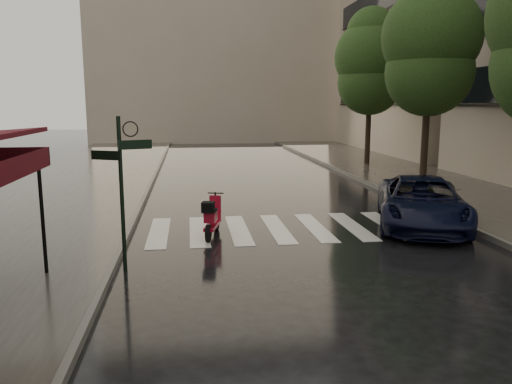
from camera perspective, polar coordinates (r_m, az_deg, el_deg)
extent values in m
plane|color=black|center=(7.68, -8.21, -15.79)|extent=(120.00, 120.00, 0.00)
cube|color=#38332D|center=(19.75, -21.11, -0.14)|extent=(6.00, 60.00, 0.12)
cube|color=#38332D|center=(21.70, 20.24, 0.78)|extent=(5.50, 60.00, 0.12)
cube|color=#595651|center=(19.26, -12.26, 0.11)|extent=(0.12, 60.00, 0.16)
cube|color=#595651|center=(20.54, 13.32, 0.69)|extent=(0.12, 60.00, 0.16)
cube|color=silver|center=(13.36, -11.03, -4.53)|extent=(0.50, 3.20, 0.01)
cube|color=silver|center=(13.34, -6.51, -4.44)|extent=(0.50, 3.20, 0.01)
cube|color=silver|center=(13.40, -2.00, -4.31)|extent=(0.50, 3.20, 0.01)
cube|color=silver|center=(13.54, 2.44, -4.16)|extent=(0.50, 3.20, 0.01)
cube|color=silver|center=(13.75, 6.76, -3.99)|extent=(0.50, 3.20, 0.01)
cube|color=silver|center=(14.05, 10.92, -3.81)|extent=(0.50, 3.20, 0.01)
cube|color=silver|center=(14.41, 14.89, -3.62)|extent=(0.50, 3.20, 0.01)
cube|color=silver|center=(14.84, 18.65, -3.42)|extent=(0.50, 3.20, 0.01)
cylinder|color=black|center=(10.26, -23.25, -2.22)|extent=(0.07, 0.07, 2.35)
cylinder|color=black|center=(10.16, -15.08, -0.39)|extent=(0.08, 0.08, 3.10)
cube|color=black|center=(10.00, -13.63, 5.29)|extent=(0.62, 0.26, 0.18)
cube|color=black|center=(10.09, -16.87, 4.04)|extent=(0.56, 0.29, 0.18)
cube|color=tan|center=(37.23, 19.61, 18.68)|extent=(8.00, 16.00, 18.50)
cube|color=tan|center=(45.49, -4.18, 18.50)|extent=(22.00, 6.00, 20.00)
cylinder|color=black|center=(21.13, 18.81, 6.91)|extent=(0.28, 0.28, 4.48)
sphere|color=#1B3212|center=(21.14, 19.15, 12.76)|extent=(3.40, 3.40, 3.40)
sphere|color=#1B3212|center=(21.26, 19.37, 16.42)|extent=(3.80, 3.80, 3.80)
sphere|color=#1B3212|center=(21.45, 19.58, 19.81)|extent=(2.60, 2.60, 2.60)
cylinder|color=black|center=(27.64, 12.71, 7.72)|extent=(0.28, 0.28, 4.37)
sphere|color=#1B3212|center=(27.64, 12.89, 12.08)|extent=(3.40, 3.40, 3.40)
sphere|color=#1B3212|center=(27.72, 13.00, 14.82)|extent=(3.80, 3.80, 3.80)
sphere|color=#1B3212|center=(27.86, 13.10, 17.37)|extent=(2.60, 2.60, 2.60)
cylinder|color=black|center=(12.23, -5.47, -4.73)|extent=(0.19, 0.45, 0.44)
cylinder|color=black|center=(13.32, -4.54, -3.48)|extent=(0.19, 0.45, 0.44)
cube|color=maroon|center=(12.78, -4.97, -3.74)|extent=(0.52, 1.21, 0.09)
cube|color=maroon|center=(12.50, -5.18, -2.77)|extent=(0.38, 0.55, 0.25)
cube|color=maroon|center=(13.09, -4.67, -1.84)|extent=(0.31, 0.17, 0.68)
cylinder|color=black|center=(13.11, -4.62, -0.13)|extent=(0.42, 0.13, 0.03)
cube|color=black|center=(12.11, -5.50, -1.74)|extent=(0.35, 0.33, 0.25)
imported|color=black|center=(14.40, 18.40, -1.09)|extent=(3.76, 5.31, 1.35)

